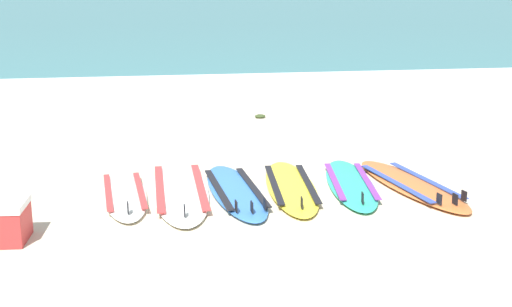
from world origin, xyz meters
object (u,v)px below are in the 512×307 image
Objects in this scene: surfboard_2 at (236,191)px; surfboard_5 at (411,184)px; cooler_box at (10,221)px; surfboard_0 at (124,194)px; surfboard_3 at (291,187)px; surfboard_4 at (351,184)px; surfboard_1 at (180,190)px.

surfboard_2 is 0.97× the size of surfboard_5.
cooler_box is at bearing -154.28° from surfboard_2.
surfboard_0 is at bearing 175.95° from surfboard_2.
surfboard_3 is at bearing 174.41° from surfboard_5.
surfboard_0 is 1.86m from surfboard_3.
surfboard_4 is (2.56, -0.02, -0.00)m from surfboard_0.
cooler_box is (-4.23, -0.99, 0.16)m from surfboard_5.
cooler_box reaches higher than surfboard_4.
surfboard_1 is 1.14× the size of surfboard_3.
surfboard_2 is at bearing -4.05° from surfboard_0.
surfboard_5 is at bearing -4.64° from surfboard_1.
surfboard_3 is at bearing -179.19° from surfboard_4.
surfboard_2 and surfboard_5 have the same top height.
surfboard_1 is at bearing 176.41° from surfboard_3.
surfboard_0 is 3.24m from surfboard_5.
surfboard_2 is at bearing -12.79° from surfboard_1.
surfboard_1 is 5.18× the size of cooler_box.
surfboard_1 is at bearing 167.21° from surfboard_2.
surfboard_4 is 4.38× the size of cooler_box.
surfboard_4 is (1.95, -0.07, 0.00)m from surfboard_1.
surfboard_5 is (1.38, -0.13, 0.00)m from surfboard_3.
surfboard_2 is (1.22, -0.09, 0.00)m from surfboard_0.
surfboard_3 is 1.38m from surfboard_5.
surfboard_1 is 1.11× the size of surfboard_5.
surfboard_4 is (0.70, 0.01, 0.00)m from surfboard_3.
surfboard_2 is 4.52× the size of cooler_box.
cooler_box reaches higher than surfboard_2.
surfboard_3 is at bearing -3.59° from surfboard_1.
surfboard_4 is 0.94× the size of surfboard_5.
surfboard_1 is 1.95m from surfboard_4.
surfboard_3 is at bearing 5.30° from surfboard_2.
surfboard_4 and surfboard_5 have the same top height.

